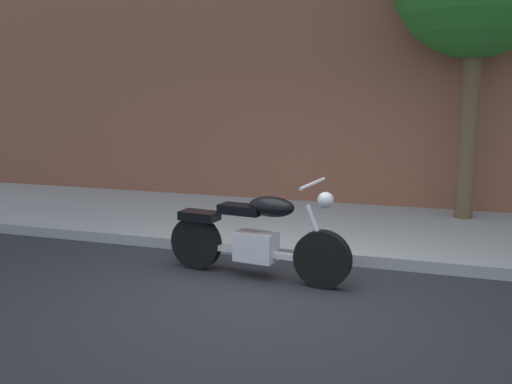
{
  "coord_description": "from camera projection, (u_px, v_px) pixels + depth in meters",
  "views": [
    {
      "loc": [
        1.57,
        -5.09,
        2.0
      ],
      "look_at": [
        -0.26,
        0.51,
        0.95
      ],
      "focal_mm": 39.34,
      "sensor_mm": 36.0,
      "label": 1
    }
  ],
  "objects": [
    {
      "name": "ground_plane",
      "position": [
        265.0,
        296.0,
        5.59
      ],
      "size": [
        60.0,
        60.0,
        0.0
      ],
      "primitive_type": "plane",
      "color": "#28282D"
    },
    {
      "name": "sidewalk",
      "position": [
        321.0,
        227.0,
        8.18
      ],
      "size": [
        24.18,
        3.08,
        0.14
      ],
      "primitive_type": "cube",
      "color": "#9F9F9F",
      "rests_on": "ground"
    },
    {
      "name": "motorcycle",
      "position": [
        256.0,
        238.0,
        6.08
      ],
      "size": [
        2.12,
        0.71,
        1.11
      ],
      "color": "black",
      "rests_on": "ground"
    }
  ]
}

